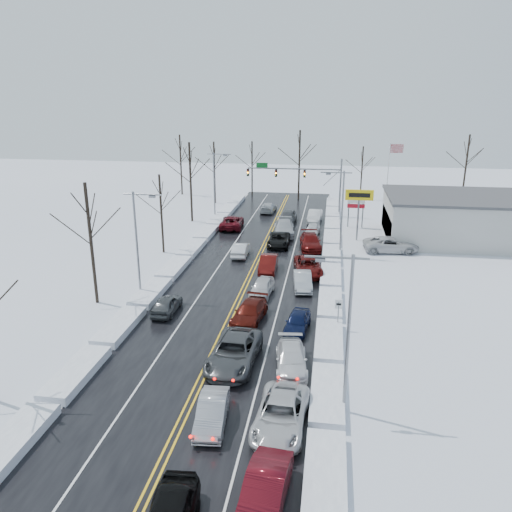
% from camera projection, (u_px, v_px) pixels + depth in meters
% --- Properties ---
extents(ground, '(160.00, 160.00, 0.00)m').
position_uv_depth(ground, '(246.00, 284.00, 45.38)').
color(ground, silver).
rests_on(ground, ground).
extents(road_surface, '(14.00, 84.00, 0.01)m').
position_uv_depth(road_surface, '(250.00, 276.00, 47.25)').
color(road_surface, black).
rests_on(road_surface, ground).
extents(snow_bank_left, '(1.89, 72.00, 0.58)m').
position_uv_depth(snow_bank_left, '(172.00, 272.00, 48.34)').
color(snow_bank_left, white).
rests_on(snow_bank_left, ground).
extents(snow_bank_right, '(1.89, 72.00, 0.58)m').
position_uv_depth(snow_bank_right, '(331.00, 281.00, 46.17)').
color(snow_bank_right, white).
rests_on(snow_bank_right, ground).
extents(traffic_signal_mast, '(13.28, 0.39, 8.00)m').
position_uv_depth(traffic_signal_mast, '(304.00, 176.00, 69.48)').
color(traffic_signal_mast, slate).
rests_on(traffic_signal_mast, ground).
extents(tires_plus_sign, '(3.20, 0.34, 6.00)m').
position_uv_depth(tires_plus_sign, '(359.00, 198.00, 57.35)').
color(tires_plus_sign, slate).
rests_on(tires_plus_sign, ground).
extents(used_vehicles_sign, '(2.20, 0.22, 4.65)m').
position_uv_depth(used_vehicles_sign, '(356.00, 202.00, 63.51)').
color(used_vehicles_sign, slate).
rests_on(used_vehicles_sign, ground).
extents(speed_limit_sign, '(0.55, 0.09, 2.35)m').
position_uv_depth(speed_limit_sign, '(339.00, 309.00, 36.18)').
color(speed_limit_sign, slate).
rests_on(speed_limit_sign, ground).
extents(flagpole, '(1.87, 1.20, 10.00)m').
position_uv_depth(flagpole, '(389.00, 173.00, 69.55)').
color(flagpole, silver).
rests_on(flagpole, ground).
extents(dealership_building, '(20.40, 12.40, 5.30)m').
position_uv_depth(dealership_building, '(475.00, 218.00, 58.03)').
color(dealership_building, '#B1B1AC').
rests_on(dealership_building, ground).
extents(streetlight_se, '(3.20, 0.25, 9.00)m').
position_uv_depth(streetlight_se, '(345.00, 323.00, 25.63)').
color(streetlight_se, slate).
rests_on(streetlight_se, ground).
extents(streetlight_ne, '(3.20, 0.25, 9.00)m').
position_uv_depth(streetlight_ne, '(340.00, 206.00, 51.93)').
color(streetlight_ne, slate).
rests_on(streetlight_ne, ground).
extents(streetlight_sw, '(3.20, 0.25, 9.00)m').
position_uv_depth(streetlight_sw, '(139.00, 236.00, 41.15)').
color(streetlight_sw, slate).
rests_on(streetlight_sw, ground).
extents(streetlight_nw, '(3.20, 0.25, 9.00)m').
position_uv_depth(streetlight_nw, '(215.00, 180.00, 67.46)').
color(streetlight_nw, slate).
rests_on(streetlight_nw, ground).
extents(tree_left_b, '(4.00, 4.00, 10.00)m').
position_uv_depth(tree_left_b, '(89.00, 221.00, 39.21)').
color(tree_left_b, '#2D231C').
rests_on(tree_left_b, ground).
extents(tree_left_c, '(3.40, 3.40, 8.50)m').
position_uv_depth(tree_left_c, '(161.00, 199.00, 52.55)').
color(tree_left_c, '#2D231C').
rests_on(tree_left_c, ground).
extents(tree_left_d, '(4.20, 4.20, 10.50)m').
position_uv_depth(tree_left_d, '(190.00, 167.00, 65.37)').
color(tree_left_d, '#2D231C').
rests_on(tree_left_d, ground).
extents(tree_left_e, '(3.80, 3.80, 9.50)m').
position_uv_depth(tree_left_e, '(214.00, 161.00, 76.80)').
color(tree_left_e, '#2D231C').
rests_on(tree_left_e, ground).
extents(tree_far_a, '(4.00, 4.00, 10.00)m').
position_uv_depth(tree_far_a, '(180.00, 153.00, 83.36)').
color(tree_far_a, '#2D231C').
rests_on(tree_far_a, ground).
extents(tree_far_b, '(3.60, 3.60, 9.00)m').
position_uv_depth(tree_far_b, '(252.00, 158.00, 82.80)').
color(tree_far_b, '#2D231C').
rests_on(tree_far_b, ground).
extents(tree_far_c, '(4.40, 4.40, 11.00)m').
position_uv_depth(tree_far_c, '(300.00, 151.00, 79.34)').
color(tree_far_c, '#2D231C').
rests_on(tree_far_c, ground).
extents(tree_far_d, '(3.40, 3.40, 8.50)m').
position_uv_depth(tree_far_d, '(362.00, 163.00, 79.86)').
color(tree_far_d, '#2D231C').
rests_on(tree_far_d, ground).
extents(tree_far_e, '(4.20, 4.20, 10.50)m').
position_uv_depth(tree_far_e, '(467.00, 155.00, 77.61)').
color(tree_far_e, '#2D231C').
rests_on(tree_far_e, ground).
extents(queued_car_1, '(1.84, 4.30, 1.38)m').
position_uv_depth(queued_car_1, '(212.00, 423.00, 26.22)').
color(queued_car_1, '#9C9EA4').
rests_on(queued_car_1, ground).
extents(queued_car_2, '(3.12, 6.29, 1.71)m').
position_uv_depth(queued_car_2, '(234.00, 364.00, 31.98)').
color(queued_car_2, '#414447').
rests_on(queued_car_2, ground).
extents(queued_car_3, '(2.61, 5.17, 1.44)m').
position_uv_depth(queued_car_3, '(249.00, 321.00, 38.02)').
color(queued_car_3, '#480F09').
rests_on(queued_car_3, ground).
extents(queued_car_4, '(2.03, 4.27, 1.41)m').
position_uv_depth(queued_car_4, '(262.00, 295.00, 42.91)').
color(queued_car_4, silver).
rests_on(queued_car_4, ground).
extents(queued_car_5, '(1.72, 4.61, 1.50)m').
position_uv_depth(queued_car_5, '(268.00, 271.00, 48.70)').
color(queued_car_5, '#4C0C0A').
rests_on(queued_car_5, ground).
extents(queued_car_6, '(2.49, 5.21, 1.43)m').
position_uv_depth(queued_car_6, '(279.00, 246.00, 56.75)').
color(queued_car_6, black).
rests_on(queued_car_6, ground).
extents(queued_car_7, '(3.00, 6.07, 1.70)m').
position_uv_depth(queued_car_7, '(284.00, 234.00, 61.26)').
color(queued_car_7, '#AEB1B6').
rests_on(queued_car_7, ground).
extents(queued_car_8, '(2.31, 5.11, 1.70)m').
position_uv_depth(queued_car_8, '(288.00, 223.00, 66.66)').
color(queued_car_8, '#414346').
rests_on(queued_car_8, ground).
extents(queued_car_9, '(2.08, 4.93, 1.58)m').
position_uv_depth(queued_car_9, '(264.00, 507.00, 20.92)').
color(queued_car_9, '#510A12').
rests_on(queued_car_9, ground).
extents(queued_car_10, '(2.85, 5.68, 1.54)m').
position_uv_depth(queued_car_10, '(281.00, 427.00, 25.93)').
color(queued_car_10, silver).
rests_on(queued_car_10, ground).
extents(queued_car_11, '(2.48, 4.93, 1.37)m').
position_uv_depth(queued_car_11, '(291.00, 368.00, 31.45)').
color(queued_car_11, silver).
rests_on(queued_car_11, ground).
extents(queued_car_12, '(2.02, 4.12, 1.35)m').
position_uv_depth(queued_car_12, '(297.00, 330.00, 36.56)').
color(queued_car_12, '#0B1233').
rests_on(queued_car_12, ground).
extents(queued_car_13, '(2.04, 4.51, 1.44)m').
position_uv_depth(queued_car_13, '(302.00, 288.00, 44.36)').
color(queued_car_13, '#AEB2B7').
rests_on(queued_car_13, ground).
extents(queued_car_14, '(3.24, 5.75, 1.52)m').
position_uv_depth(queued_car_14, '(308.00, 273.00, 48.03)').
color(queued_car_14, '#540C0B').
rests_on(queued_car_14, ground).
extents(queued_car_15, '(2.84, 5.67, 1.58)m').
position_uv_depth(queued_car_15, '(310.00, 248.00, 55.80)').
color(queued_car_15, '#530C0B').
rests_on(queued_car_15, ground).
extents(queued_car_16, '(1.94, 4.10, 1.35)m').
position_uv_depth(queued_car_16, '(312.00, 235.00, 61.21)').
color(queued_car_16, silver).
rests_on(queued_car_16, ground).
extents(queued_car_17, '(1.99, 4.95, 1.60)m').
position_uv_depth(queued_car_17, '(315.00, 222.00, 67.18)').
color(queued_car_17, silver).
rests_on(queued_car_17, ground).
extents(oncoming_car_0, '(1.60, 4.33, 1.41)m').
position_uv_depth(oncoming_car_0, '(241.00, 256.00, 53.19)').
color(oncoming_car_0, silver).
rests_on(oncoming_car_0, ground).
extents(oncoming_car_1, '(3.08, 5.96, 1.61)m').
position_uv_depth(oncoming_car_1, '(232.00, 228.00, 64.15)').
color(oncoming_car_1, '#540B13').
rests_on(oncoming_car_1, ground).
extents(oncoming_car_2, '(2.26, 4.89, 1.39)m').
position_uv_depth(oncoming_car_2, '(268.00, 212.00, 72.74)').
color(oncoming_car_2, '#B0B4B8').
rests_on(oncoming_car_2, ground).
extents(oncoming_car_3, '(1.68, 4.11, 1.40)m').
position_uv_depth(oncoming_car_3, '(167.00, 312.00, 39.50)').
color(oncoming_car_3, '#444749').
rests_on(oncoming_car_3, ground).
extents(parked_car_0, '(6.23, 3.36, 1.66)m').
position_uv_depth(parked_car_0, '(390.00, 252.00, 54.55)').
color(parked_car_0, silver).
rests_on(parked_car_0, ground).
extents(parked_car_1, '(2.31, 5.56, 1.61)m').
position_uv_depth(parked_car_1, '(413.00, 240.00, 58.93)').
color(parked_car_1, '#393A3D').
rests_on(parked_car_1, ground).
extents(parked_car_2, '(1.94, 4.24, 1.41)m').
position_uv_depth(parked_car_2, '(392.00, 231.00, 62.69)').
color(parked_car_2, black).
rests_on(parked_car_2, ground).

